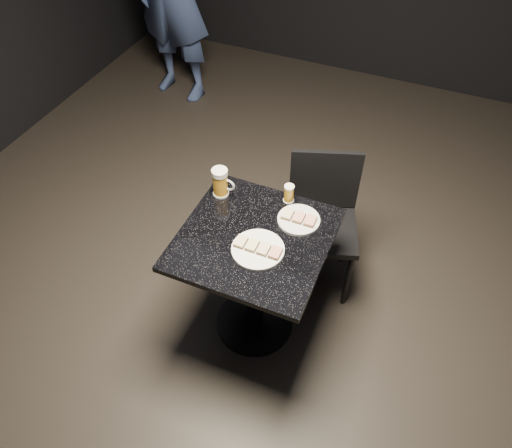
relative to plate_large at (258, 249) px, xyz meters
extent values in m
plane|color=black|center=(-0.05, 0.07, -0.76)|extent=(6.00, 6.00, 0.00)
cylinder|color=white|center=(0.00, 0.00, 0.00)|extent=(0.25, 0.25, 0.01)
cylinder|color=silver|center=(0.11, 0.25, 0.00)|extent=(0.21, 0.21, 0.01)
cylinder|color=black|center=(-0.05, 0.07, -0.74)|extent=(0.44, 0.44, 0.03)
cylinder|color=black|center=(-0.05, 0.07, -0.38)|extent=(0.10, 0.10, 0.69)
cube|color=black|center=(-0.05, 0.07, -0.02)|extent=(0.70, 0.70, 0.03)
cylinder|color=silver|center=(-0.32, 0.28, 0.00)|extent=(0.08, 0.08, 0.01)
cylinder|color=orange|center=(-0.32, 0.28, 0.06)|extent=(0.08, 0.08, 0.12)
cylinder|color=silver|center=(-0.32, 0.28, 0.14)|extent=(0.08, 0.08, 0.03)
torus|color=silver|center=(-0.28, 0.28, 0.07)|extent=(0.07, 0.01, 0.07)
cylinder|color=white|center=(0.01, 0.37, 0.00)|extent=(0.06, 0.06, 0.01)
cylinder|color=#BD8A1F|center=(0.01, 0.37, 0.04)|extent=(0.05, 0.05, 0.08)
cylinder|color=white|center=(0.01, 0.37, 0.09)|extent=(0.05, 0.05, 0.01)
cube|color=black|center=(0.17, 0.51, -0.31)|extent=(0.49, 0.49, 0.04)
cylinder|color=black|center=(0.07, 0.30, -0.54)|extent=(0.03, 0.03, 0.43)
cylinder|color=black|center=(0.38, 0.41, -0.54)|extent=(0.03, 0.03, 0.43)
cylinder|color=black|center=(-0.04, 0.62, -0.54)|extent=(0.03, 0.03, 0.43)
cylinder|color=black|center=(0.27, 0.72, -0.54)|extent=(0.03, 0.03, 0.43)
cube|color=black|center=(0.11, 0.68, -0.09)|extent=(0.37, 0.15, 0.39)
cube|color=#4C3521|center=(-0.09, 0.00, 0.01)|extent=(0.05, 0.07, 0.01)
cube|color=beige|center=(-0.09, 0.00, 0.02)|extent=(0.05, 0.07, 0.01)
cube|color=#4C3521|center=(-0.03, 0.00, 0.01)|extent=(0.05, 0.07, 0.01)
cube|color=#D1D184|center=(-0.03, 0.00, 0.02)|extent=(0.05, 0.07, 0.01)
cube|color=#4C3521|center=(0.03, 0.00, 0.01)|extent=(0.05, 0.07, 0.01)
cube|color=beige|center=(0.03, 0.00, 0.02)|extent=(0.05, 0.07, 0.01)
cube|color=#4C3521|center=(0.09, 0.00, 0.01)|extent=(0.05, 0.07, 0.01)
cube|color=tan|center=(0.09, 0.00, 0.02)|extent=(0.05, 0.07, 0.01)
cube|color=#4C3521|center=(0.05, 0.25, 0.01)|extent=(0.05, 0.07, 0.01)
cube|color=beige|center=(0.05, 0.25, 0.02)|extent=(0.05, 0.07, 0.01)
cube|color=#4C3521|center=(0.11, 0.25, 0.01)|extent=(0.05, 0.07, 0.01)
cube|color=tan|center=(0.11, 0.25, 0.02)|extent=(0.05, 0.07, 0.01)
cube|color=#4C3521|center=(0.17, 0.25, 0.01)|extent=(0.05, 0.07, 0.01)
cube|color=tan|center=(0.17, 0.25, 0.02)|extent=(0.05, 0.07, 0.01)
camera|label=1|loc=(0.58, -1.38, 1.75)|focal=35.00mm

